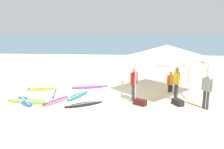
# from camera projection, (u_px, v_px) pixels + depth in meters

# --- Properties ---
(ground_plane) EXTENTS (80.00, 80.00, 0.00)m
(ground_plane) POSITION_uv_depth(u_px,v_px,m) (115.00, 94.00, 13.60)
(ground_plane) COLOR beige
(sea) EXTENTS (80.00, 36.00, 0.10)m
(sea) POSITION_uv_depth(u_px,v_px,m) (124.00, 41.00, 45.74)
(sea) COLOR teal
(sea) RESTS_ON ground
(canopy_tent) EXTENTS (3.50, 3.50, 2.75)m
(canopy_tent) POSITION_uv_depth(u_px,v_px,m) (167.00, 52.00, 12.98)
(canopy_tent) COLOR #B7B7BC
(canopy_tent) RESTS_ON ground
(surfboard_yellow) EXTENTS (1.88, 0.84, 0.19)m
(surfboard_yellow) POSITION_uv_depth(u_px,v_px,m) (42.00, 89.00, 14.35)
(surfboard_yellow) COLOR yellow
(surfboard_yellow) RESTS_ON ground
(surfboard_white) EXTENTS (0.97, 2.19, 0.19)m
(surfboard_white) POSITION_uv_depth(u_px,v_px,m) (55.00, 94.00, 13.45)
(surfboard_white) COLOR white
(surfboard_white) RESTS_ON ground
(surfboard_blue) EXTENTS (1.57, 1.80, 0.19)m
(surfboard_blue) POSITION_uv_depth(u_px,v_px,m) (25.00, 101.00, 12.30)
(surfboard_blue) COLOR blue
(surfboard_blue) RESTS_ON ground
(surfboard_teal) EXTENTS (1.17, 1.95, 0.19)m
(surfboard_teal) POSITION_uv_depth(u_px,v_px,m) (78.00, 96.00, 13.13)
(surfboard_teal) COLOR #19847F
(surfboard_teal) RESTS_ON ground
(surfboard_black) EXTENTS (1.95, 1.41, 0.19)m
(surfboard_black) POSITION_uv_depth(u_px,v_px,m) (84.00, 104.00, 11.81)
(surfboard_black) COLOR black
(surfboard_black) RESTS_ON ground
(surfboard_purple) EXTENTS (2.37, 1.22, 0.19)m
(surfboard_purple) POSITION_uv_depth(u_px,v_px,m) (90.00, 87.00, 14.85)
(surfboard_purple) COLOR purple
(surfboard_purple) RESTS_ON ground
(surfboard_pink) EXTENTS (1.36, 1.86, 0.19)m
(surfboard_pink) POSITION_uv_depth(u_px,v_px,m) (56.00, 101.00, 12.29)
(surfboard_pink) COLOR pink
(surfboard_pink) RESTS_ON ground
(surfboard_lime) EXTENTS (2.52, 0.95, 0.19)m
(surfboard_lime) POSITION_uv_depth(u_px,v_px,m) (30.00, 101.00, 12.25)
(surfboard_lime) COLOR #7AD12D
(surfboard_lime) RESTS_ON ground
(person_red) EXTENTS (0.38, 0.48, 1.71)m
(person_red) POSITION_uv_depth(u_px,v_px,m) (134.00, 82.00, 12.21)
(person_red) COLOR #383842
(person_red) RESTS_ON ground
(person_grey) EXTENTS (0.40, 0.44, 1.71)m
(person_grey) POSITION_uv_depth(u_px,v_px,m) (207.00, 88.00, 11.08)
(person_grey) COLOR #383842
(person_grey) RESTS_ON ground
(person_yellow) EXTENTS (0.28, 0.54, 1.71)m
(person_yellow) POSITION_uv_depth(u_px,v_px,m) (177.00, 81.00, 12.34)
(person_yellow) COLOR #383842
(person_yellow) RESTS_ON ground
(person_orange) EXTENTS (0.46, 0.39, 1.20)m
(person_orange) POSITION_uv_depth(u_px,v_px,m) (171.00, 81.00, 13.79)
(person_orange) COLOR #2D2D33
(person_orange) RESTS_ON ground
(gear_bag_near_tent) EXTENTS (0.57, 0.68, 0.28)m
(gear_bag_near_tent) POSITION_uv_depth(u_px,v_px,m) (178.00, 102.00, 11.78)
(gear_bag_near_tent) COLOR #232328
(gear_bag_near_tent) RESTS_ON ground
(gear_bag_by_pole) EXTENTS (0.68, 0.59, 0.28)m
(gear_bag_by_pole) POSITION_uv_depth(u_px,v_px,m) (140.00, 102.00, 11.77)
(gear_bag_by_pole) COLOR #4C1919
(gear_bag_by_pole) RESTS_ON ground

